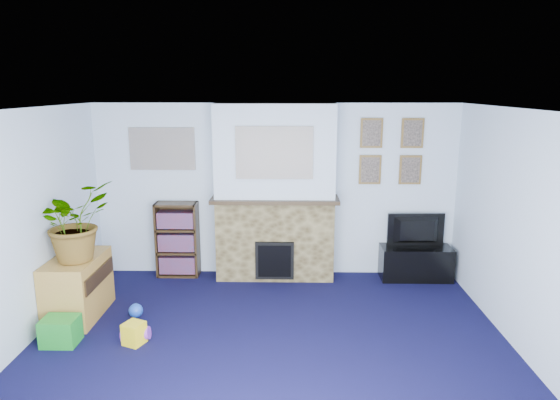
{
  "coord_description": "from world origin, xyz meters",
  "views": [
    {
      "loc": [
        0.2,
        -4.55,
        2.6
      ],
      "look_at": [
        0.09,
        0.98,
        1.35
      ],
      "focal_mm": 32.0,
      "sensor_mm": 36.0,
      "label": 1
    }
  ],
  "objects_px": {
    "tv_stand": "(416,263)",
    "television": "(417,231)",
    "bookshelf": "(178,241)",
    "sideboard": "(78,287)"
  },
  "relations": [
    {
      "from": "tv_stand",
      "to": "television",
      "type": "bearing_deg",
      "value": 90.0
    },
    {
      "from": "tv_stand",
      "to": "television",
      "type": "xyz_separation_m",
      "value": [
        0.0,
        0.02,
        0.46
      ]
    },
    {
      "from": "television",
      "to": "bookshelf",
      "type": "relative_size",
      "value": 0.75
    },
    {
      "from": "tv_stand",
      "to": "bookshelf",
      "type": "relative_size",
      "value": 0.92
    },
    {
      "from": "sideboard",
      "to": "tv_stand",
      "type": "bearing_deg",
      "value": 16.47
    },
    {
      "from": "sideboard",
      "to": "television",
      "type": "bearing_deg",
      "value": 16.72
    },
    {
      "from": "tv_stand",
      "to": "bookshelf",
      "type": "xyz_separation_m",
      "value": [
        -3.32,
        0.08,
        0.28
      ]
    },
    {
      "from": "television",
      "to": "tv_stand",
      "type": "bearing_deg",
      "value": 87.65
    },
    {
      "from": "television",
      "to": "sideboard",
      "type": "xyz_separation_m",
      "value": [
        -4.19,
        -1.26,
        -0.33
      ]
    },
    {
      "from": "television",
      "to": "sideboard",
      "type": "distance_m",
      "value": 4.39
    }
  ]
}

